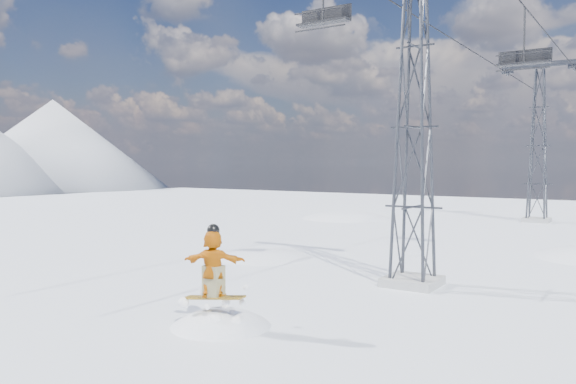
% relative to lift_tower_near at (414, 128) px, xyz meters
% --- Properties ---
extents(ground, '(120.00, 120.00, 0.00)m').
position_rel_lift_tower_near_xyz_m(ground, '(-0.80, -8.00, -5.47)').
color(ground, white).
rests_on(ground, ground).
extents(lift_tower_near, '(5.20, 1.80, 11.43)m').
position_rel_lift_tower_near_xyz_m(lift_tower_near, '(0.00, 0.00, 0.00)').
color(lift_tower_near, '#999999').
rests_on(lift_tower_near, ground).
extents(lift_tower_far, '(5.20, 1.80, 11.43)m').
position_rel_lift_tower_near_xyz_m(lift_tower_far, '(0.00, 25.00, 0.00)').
color(lift_tower_far, '#999999').
rests_on(lift_tower_far, ground).
extents(haul_cables, '(4.46, 51.00, 0.06)m').
position_rel_lift_tower_near_xyz_m(haul_cables, '(0.00, 11.50, 5.38)').
color(haul_cables, black).
rests_on(haul_cables, ground).
extents(lift_chair_near, '(1.84, 0.53, 2.28)m').
position_rel_lift_tower_near_xyz_m(lift_chair_near, '(-2.20, -2.41, 3.56)').
color(lift_chair_near, black).
rests_on(lift_chair_near, ground).
extents(lift_chair_mid, '(2.15, 0.62, 2.67)m').
position_rel_lift_tower_near_xyz_m(lift_chair_mid, '(2.20, 7.11, 3.25)').
color(lift_chair_mid, black).
rests_on(lift_chair_mid, ground).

